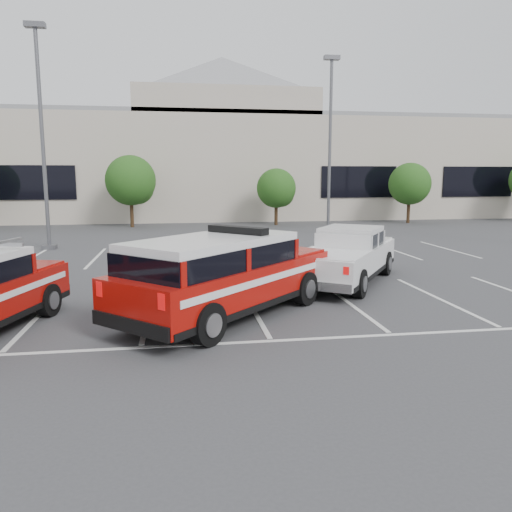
{
  "coord_description": "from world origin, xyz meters",
  "views": [
    {
      "loc": [
        -1.88,
        -12.82,
        3.46
      ],
      "look_at": [
        0.43,
        1.99,
        1.05
      ],
      "focal_mm": 35.0,
      "sensor_mm": 36.0,
      "label": 1
    }
  ],
  "objects": [
    {
      "name": "tree_mid_left",
      "position": [
        -4.91,
        22.05,
        3.04
      ],
      "size": [
        3.37,
        3.37,
        4.85
      ],
      "color": "#3F2B19",
      "rests_on": "ground"
    },
    {
      "name": "convention_building",
      "position": [
        0.18,
        31.86,
        4.72
      ],
      "size": [
        60.0,
        16.99,
        13.2
      ],
      "color": "#C1B4A3",
      "rests_on": "ground"
    },
    {
      "name": "stall_markings",
      "position": [
        0.0,
        4.5,
        0.01
      ],
      "size": [
        23.0,
        15.0,
        0.01
      ],
      "primitive_type": "cube",
      "color": "silver",
      "rests_on": "ground"
    },
    {
      "name": "light_pole_mid",
      "position": [
        7.0,
        16.0,
        5.19
      ],
      "size": [
        0.9,
        0.6,
        10.24
      ],
      "color": "#59595E",
      "rests_on": "ground"
    },
    {
      "name": "light_pole_left",
      "position": [
        -8.0,
        12.0,
        5.19
      ],
      "size": [
        0.9,
        0.6,
        10.24
      ],
      "color": "#59595E",
      "rests_on": "ground"
    },
    {
      "name": "white_pickup",
      "position": [
        3.53,
        2.6,
        0.71
      ],
      "size": [
        4.94,
        5.92,
        1.78
      ],
      "rotation": [
        0.0,
        0.0,
        -0.6
      ],
      "color": "silver",
      "rests_on": "ground"
    },
    {
      "name": "tree_mid_right",
      "position": [
        5.09,
        22.05,
        2.5
      ],
      "size": [
        2.77,
        2.77,
        3.99
      ],
      "color": "#3F2B19",
      "rests_on": "ground"
    },
    {
      "name": "ground",
      "position": [
        0.0,
        0.0,
        0.0
      ],
      "size": [
        120.0,
        120.0,
        0.0
      ],
      "primitive_type": "plane",
      "color": "#3A3A3D",
      "rests_on": "ground"
    },
    {
      "name": "tree_right",
      "position": [
        15.09,
        22.05,
        2.77
      ],
      "size": [
        3.07,
        3.07,
        4.42
      ],
      "color": "#3F2B19",
      "rests_on": "ground"
    },
    {
      "name": "fire_chief_suv",
      "position": [
        -0.78,
        -0.81,
        0.9
      ],
      "size": [
        6.01,
        6.09,
        2.21
      ],
      "rotation": [
        0.0,
        0.0,
        -0.77
      ],
      "color": "#940C07",
      "rests_on": "ground"
    }
  ]
}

